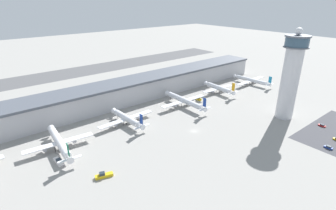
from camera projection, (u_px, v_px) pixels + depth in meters
ground_plane at (194, 131)px, 163.99m from camera, size 1000.00×1000.00×0.00m
terminal_building at (134, 89)px, 210.74m from camera, size 267.75×25.00×17.24m
runway_strip at (80, 71)px, 294.61m from camera, size 401.62×44.00×0.01m
control_tower at (291, 75)px, 171.66m from camera, size 15.60×15.60×60.48m
airplane_gate_bravo at (60, 143)px, 142.12m from camera, size 37.29×41.63×13.28m
airplane_gate_charlie at (127, 119)px, 171.47m from camera, size 40.46×34.54×12.44m
airplane_gate_delta at (184, 101)px, 199.09m from camera, size 41.10×44.29×13.11m
airplane_gate_echo at (219, 88)px, 227.06m from camera, size 33.05×34.25×13.07m
airplane_gate_foxtrot at (251, 80)px, 249.94m from camera, size 41.10×39.05×11.57m
service_truck_catering at (198, 99)px, 213.11m from camera, size 3.37×6.54×3.00m
service_truck_fuel at (104, 175)px, 121.75m from camera, size 8.53×4.45×2.70m
service_truck_baggage at (58, 161)px, 132.04m from camera, size 2.67×8.04×2.67m
car_blue_compact at (328, 147)px, 144.99m from camera, size 1.94×4.43×1.60m
car_red_hatchback at (322, 125)px, 169.74m from camera, size 1.86×4.53×1.46m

